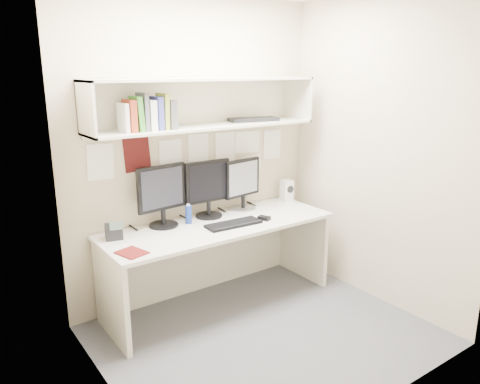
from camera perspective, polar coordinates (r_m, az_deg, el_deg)
floor at (r=3.78m, az=3.14°, el=-17.01°), size 2.40×2.00×0.01m
wall_back at (r=4.10m, az=-5.38°, el=5.02°), size 2.40×0.02×2.60m
wall_front at (r=2.61m, az=17.35°, el=-1.28°), size 2.40×0.02×2.60m
wall_left at (r=2.72m, az=-16.64°, el=-0.59°), size 0.02×2.00×2.60m
wall_right at (r=4.14m, az=16.55°, el=4.55°), size 0.02×2.00×2.60m
desk at (r=4.08m, az=-2.55°, el=-8.70°), size 2.00×0.70×0.73m
overhead_hutch at (r=3.93m, az=-4.48°, el=10.78°), size 2.00×0.38×0.40m
pinned_papers at (r=4.10m, az=-5.32°, el=4.32°), size 1.92×0.01×0.48m
monitor_left at (r=3.86m, az=-9.50°, el=-0.22°), size 0.44×0.24×0.51m
monitor_center at (r=4.07m, az=-3.95°, el=0.64°), size 0.43×0.24×0.50m
monitor_right at (r=4.27m, az=0.31°, el=1.18°), size 0.40×0.22×0.47m
keyboard at (r=3.90m, az=-0.79°, el=-3.92°), size 0.49×0.20×0.02m
mouse at (r=4.04m, az=2.95°, el=-3.20°), size 0.10×0.12×0.03m
speaker at (r=4.63m, az=5.72°, el=0.22°), size 0.11×0.12×0.20m
blue_bottle at (r=3.95m, az=-6.29°, el=-2.72°), size 0.05×0.05×0.17m
maroon_notebook at (r=3.41m, az=-13.06°, el=-7.22°), size 0.21×0.24×0.01m
desk_phone at (r=3.71m, az=-15.12°, el=-4.67°), size 0.15×0.14×0.15m
book_stack at (r=3.62m, az=-11.15°, el=9.30°), size 0.42×0.17×0.28m
hutch_tray at (r=4.20m, az=1.66°, el=8.83°), size 0.46×0.26×0.03m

